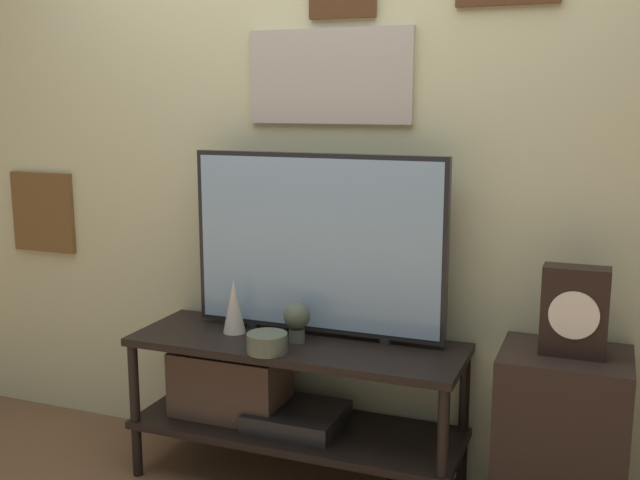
% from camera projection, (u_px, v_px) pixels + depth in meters
% --- Properties ---
extents(wall_back, '(6.40, 0.08, 2.70)m').
position_uv_depth(wall_back, '(322.00, 136.00, 3.00)').
color(wall_back, beige).
rests_on(wall_back, ground_plane).
extents(media_console, '(1.30, 0.45, 0.58)m').
position_uv_depth(media_console, '(270.00, 390.00, 2.98)').
color(media_console, black).
rests_on(media_console, ground_plane).
extents(television, '(1.03, 0.05, 0.72)m').
position_uv_depth(television, '(317.00, 244.00, 2.90)').
color(television, black).
rests_on(television, media_console).
extents(vase_slim_bronze, '(0.09, 0.09, 0.22)m').
position_uv_depth(vase_slim_bronze, '(234.00, 306.00, 2.98)').
color(vase_slim_bronze, beige).
rests_on(vase_slim_bronze, media_console).
extents(vase_wide_bowl, '(0.15, 0.15, 0.07)m').
position_uv_depth(vase_wide_bowl, '(267.00, 343.00, 2.76)').
color(vase_wide_bowl, '#4C5647').
rests_on(vase_wide_bowl, media_console).
extents(decorative_bust, '(0.10, 0.10, 0.16)m').
position_uv_depth(decorative_bust, '(297.00, 319.00, 2.86)').
color(decorative_bust, '#4C5647').
rests_on(decorative_bust, media_console).
extents(side_table, '(0.44, 0.37, 0.65)m').
position_uv_depth(side_table, '(561.00, 441.00, 2.63)').
color(side_table, black).
rests_on(side_table, ground_plane).
extents(mantel_clock, '(0.22, 0.11, 0.31)m').
position_uv_depth(mantel_clock, '(575.00, 311.00, 2.52)').
color(mantel_clock, black).
rests_on(mantel_clock, side_table).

